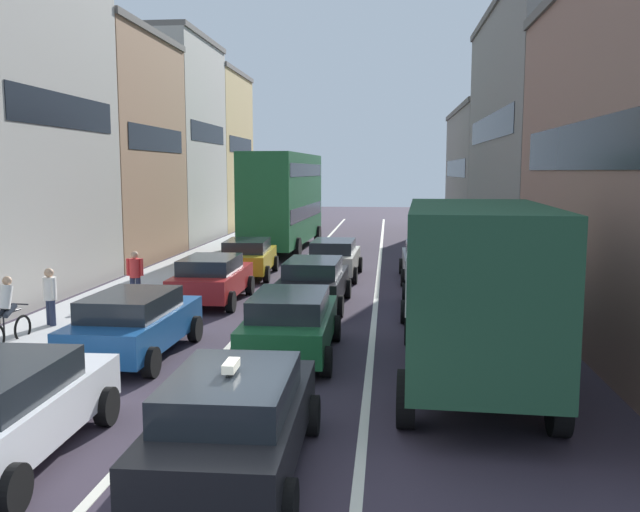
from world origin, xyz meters
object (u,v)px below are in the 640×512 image
at_px(sedan_left_lane_third, 212,278).
at_px(coupe_centre_lane_fourth, 334,257).
at_px(sedan_left_lane_fourth, 248,257).
at_px(cyclist_on_sidewalk, 7,313).
at_px(bus_mid_queue_primary, 284,197).
at_px(pedestrian_mid_sidewalk, 50,295).
at_px(sedan_centre_lane_second, 291,322).
at_px(pedestrian_near_kerb, 135,273).
at_px(sedan_left_lane_front, 1,409).
at_px(wagon_right_lane_far, 427,260).
at_px(wagon_left_lane_second, 134,323).
at_px(hatchback_centre_lane_third, 314,281).
at_px(removalist_box_truck, 473,287).
at_px(sedan_right_lane_behind_truck, 437,287).
at_px(taxi_centre_lane_front, 234,419).

xyz_separation_m(sedan_left_lane_third, coupe_centre_lane_fourth, (3.45, 5.49, 0.00)).
relative_size(sedan_left_lane_fourth, cyclist_on_sidewalk, 2.54).
distance_m(bus_mid_queue_primary, pedestrian_mid_sidewalk, 18.88).
bearing_deg(sedan_left_lane_fourth, sedan_centre_lane_second, -166.52).
xyz_separation_m(cyclist_on_sidewalk, pedestrian_near_kerb, (0.95, 5.62, 0.10)).
bearing_deg(sedan_left_lane_front, sedan_left_lane_third, -0.93).
bearing_deg(pedestrian_mid_sidewalk, sedan_left_lane_fourth, -162.10).
height_order(sedan_centre_lane_second, wagon_right_lane_far, same).
bearing_deg(bus_mid_queue_primary, wagon_left_lane_second, -178.29).
distance_m(sedan_left_lane_front, bus_mid_queue_primary, 26.33).
bearing_deg(pedestrian_mid_sidewalk, hatchback_centre_lane_third, 157.10).
relative_size(sedan_left_lane_fourth, bus_mid_queue_primary, 0.41).
distance_m(sedan_left_lane_front, coupe_centre_lane_fourth, 17.67).
xyz_separation_m(sedan_left_lane_front, bus_mid_queue_primary, (0.02, 26.26, 2.03)).
bearing_deg(pedestrian_mid_sidewalk, wagon_left_lane_second, 91.57).
distance_m(wagon_right_lane_far, bus_mid_queue_primary, 11.80).
bearing_deg(coupe_centre_lane_fourth, wagon_left_lane_second, 164.74).
bearing_deg(hatchback_centre_lane_third, sedan_left_lane_front, 165.42).
height_order(sedan_left_lane_third, sedan_left_lane_fourth, same).
distance_m(sedan_left_lane_third, bus_mid_queue_primary, 14.54).
xyz_separation_m(hatchback_centre_lane_third, coupe_centre_lane_fourth, (0.14, 5.79, 0.00)).
distance_m(removalist_box_truck, sedan_left_lane_fourth, 14.91).
height_order(sedan_left_lane_fourth, pedestrian_near_kerb, pedestrian_near_kerb).
bearing_deg(hatchback_centre_lane_third, bus_mid_queue_primary, 13.37).
bearing_deg(pedestrian_mid_sidewalk, sedan_centre_lane_second, 111.33).
relative_size(cyclist_on_sidewalk, pedestrian_near_kerb, 1.04).
bearing_deg(wagon_left_lane_second, pedestrian_mid_sidewalk, 55.65).
height_order(sedan_left_lane_front, sedan_left_lane_fourth, same).
bearing_deg(sedan_left_lane_third, sedan_left_lane_fourth, -0.92).
height_order(sedan_left_lane_front, pedestrian_mid_sidewalk, pedestrian_mid_sidewalk).
bearing_deg(sedan_centre_lane_second, sedan_left_lane_front, 149.91).
height_order(coupe_centre_lane_fourth, pedestrian_mid_sidewalk, pedestrian_mid_sidewalk).
bearing_deg(wagon_left_lane_second, sedan_right_lane_behind_truck, -51.42).
bearing_deg(sedan_centre_lane_second, bus_mid_queue_primary, 8.64).
bearing_deg(bus_mid_queue_primary, pedestrian_near_kerb, 172.49).
relative_size(removalist_box_truck, sedan_left_lane_fourth, 1.78).
bearing_deg(wagon_right_lane_far, sedan_left_lane_fourth, 87.74).
bearing_deg(wagon_right_lane_far, bus_mid_queue_primary, 36.67).
height_order(sedan_centre_lane_second, pedestrian_mid_sidewalk, pedestrian_mid_sidewalk).
relative_size(wagon_left_lane_second, cyclist_on_sidewalk, 2.51).
distance_m(sedan_left_lane_third, coupe_centre_lane_fourth, 6.48).
height_order(sedan_left_lane_front, wagon_left_lane_second, same).
xyz_separation_m(wagon_left_lane_second, hatchback_centre_lane_third, (3.40, 6.04, 0.00)).
height_order(sedan_left_lane_third, pedestrian_mid_sidewalk, pedestrian_mid_sidewalk).
distance_m(sedan_left_lane_front, sedan_left_lane_fourth, 17.21).
bearing_deg(wagon_left_lane_second, hatchback_centre_lane_third, -28.17).
height_order(taxi_centre_lane_front, sedan_centre_lane_second, taxi_centre_lane_front).
bearing_deg(coupe_centre_lane_fourth, sedan_left_lane_third, 149.26).
bearing_deg(sedan_right_lane_behind_truck, pedestrian_mid_sidewalk, 109.16).
bearing_deg(sedan_left_lane_third, pedestrian_mid_sidewalk, 140.94).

